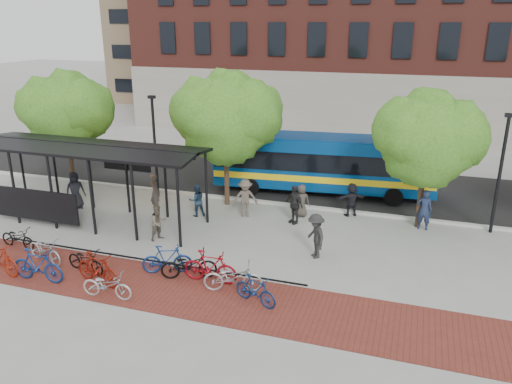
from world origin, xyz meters
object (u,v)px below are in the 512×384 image
(tree_c, at_px, (430,136))
(bike_11, at_px, (255,290))
(bike_3, at_px, (38,265))
(tree_a, at_px, (67,109))
(pedestrian_2, at_px, (197,200))
(lamp_post_left, at_px, (155,143))
(bike_6, at_px, (107,285))
(pedestrian_5, at_px, (351,199))
(pedestrian_1, at_px, (155,193))
(bike_2, at_px, (45,250))
(tree_b, at_px, (228,114))
(pedestrian_4, at_px, (294,204))
(bike_10, at_px, (233,277))
(pedestrian_8, at_px, (159,223))
(bike_8, at_px, (189,265))
(bike_4, at_px, (86,260))
(bike_9, at_px, (210,267))
(bike_0, at_px, (18,238))
(bike_5, at_px, (97,269))
(pedestrian_7, at_px, (424,210))
(pedestrian_0, at_px, (75,190))
(pedestrian_3, at_px, (245,198))
(pedestrian_6, at_px, (302,201))
(lamp_post_right, at_px, (500,171))
(bus_shelter, at_px, (85,156))
(pedestrian_9, at_px, (316,236))
(bus, at_px, (323,161))
(bike_7, at_px, (167,259))

(tree_c, height_order, bike_11, tree_c)
(bike_3, height_order, bike_11, bike_3)
(tree_a, bearing_deg, pedestrian_2, -13.26)
(pedestrian_2, bearing_deg, lamp_post_left, -72.60)
(bike_3, height_order, bike_6, bike_3)
(pedestrian_5, bearing_deg, tree_a, -27.96)
(pedestrian_1, bearing_deg, pedestrian_2, -145.36)
(lamp_post_left, xyz_separation_m, bike_2, (-0.21, -8.24, -2.25))
(tree_b, bearing_deg, pedestrian_1, -146.66)
(pedestrian_4, bearing_deg, bike_2, -106.56)
(bike_2, xyz_separation_m, pedestrian_2, (3.45, 6.07, 0.27))
(lamp_post_left, distance_m, bike_10, 11.04)
(bike_3, height_order, pedestrian_8, pedestrian_8)
(bike_8, bearing_deg, bike_10, -124.17)
(bike_4, relative_size, bike_9, 0.88)
(lamp_post_left, bearing_deg, pedestrian_8, -60.72)
(bike_0, distance_m, bike_5, 5.00)
(pedestrian_7, bearing_deg, bike_8, 45.24)
(bike_6, height_order, pedestrian_2, pedestrian_2)
(tree_c, relative_size, pedestrian_0, 3.26)
(pedestrian_1, distance_m, pedestrian_3, 4.33)
(pedestrian_6, distance_m, pedestrian_8, 6.64)
(lamp_post_right, relative_size, pedestrian_3, 2.85)
(bus_shelter, distance_m, pedestrian_7, 14.92)
(lamp_post_left, height_order, bike_10, lamp_post_left)
(tree_a, height_order, pedestrian_7, tree_a)
(tree_b, height_order, pedestrian_6, tree_b)
(pedestrian_7, distance_m, pedestrian_9, 5.67)
(pedestrian_6, bearing_deg, bus, -94.18)
(bike_0, bearing_deg, tree_c, -59.15)
(tree_a, xyz_separation_m, bike_3, (5.49, -9.27, -3.64))
(tree_b, distance_m, bike_10, 9.28)
(pedestrian_1, distance_m, pedestrian_6, 6.89)
(bike_5, bearing_deg, bike_2, 86.47)
(lamp_post_left, distance_m, bike_6, 10.59)
(bike_4, xyz_separation_m, pedestrian_2, (1.53, 6.25, 0.31))
(pedestrian_4, height_order, pedestrian_9, same)
(tree_b, bearing_deg, lamp_post_right, 1.20)
(bike_3, bearing_deg, lamp_post_left, 1.66)
(tree_c, bearing_deg, bike_11, -120.50)
(pedestrian_6, height_order, pedestrian_7, pedestrian_7)
(bus, distance_m, pedestrian_5, 3.50)
(pedestrian_3, bearing_deg, bike_7, -122.00)
(bike_5, height_order, pedestrian_3, pedestrian_3)
(bike_9, bearing_deg, pedestrian_6, -14.07)
(bike_10, height_order, pedestrian_2, pedestrian_2)
(tree_a, bearing_deg, pedestrian_8, -31.98)
(bus, height_order, pedestrian_5, bus)
(bike_4, bearing_deg, bike_5, -111.66)
(pedestrian_2, distance_m, pedestrian_7, 10.10)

